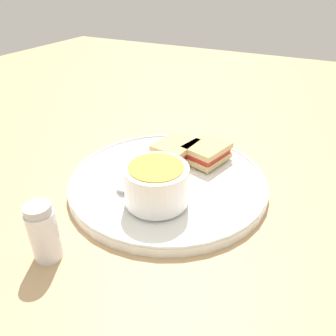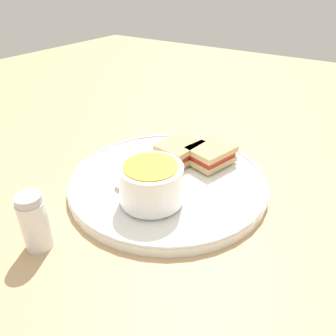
# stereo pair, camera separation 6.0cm
# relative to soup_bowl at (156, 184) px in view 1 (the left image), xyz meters

# --- Properties ---
(ground_plane) EXTENTS (2.40, 2.40, 0.00)m
(ground_plane) POSITION_rel_soup_bowl_xyz_m (0.07, 0.02, -0.05)
(ground_plane) COLOR tan
(plate) EXTENTS (0.37, 0.37, 0.02)m
(plate) POSITION_rel_soup_bowl_xyz_m (0.07, 0.02, -0.04)
(plate) COLOR white
(plate) RESTS_ON ground_plane
(soup_bowl) EXTENTS (0.11, 0.11, 0.07)m
(soup_bowl) POSITION_rel_soup_bowl_xyz_m (0.00, 0.00, 0.00)
(soup_bowl) COLOR white
(soup_bowl) RESTS_ON plate
(spoon) EXTENTS (0.09, 0.08, 0.01)m
(spoon) POSITION_rel_soup_bowl_xyz_m (0.01, 0.07, -0.03)
(spoon) COLOR silver
(spoon) RESTS_ON plate
(sandwich_half_near) EXTENTS (0.10, 0.09, 0.03)m
(sandwich_half_near) POSITION_rel_soup_bowl_xyz_m (0.17, -0.02, -0.02)
(sandwich_half_near) COLOR tan
(sandwich_half_near) RESTS_ON plate
(sandwich_half_far) EXTENTS (0.09, 0.08, 0.03)m
(sandwich_half_far) POSITION_rel_soup_bowl_xyz_m (0.15, 0.04, -0.02)
(sandwich_half_far) COLOR tan
(sandwich_half_far) RESTS_ON plate
(salt_shaker) EXTENTS (0.04, 0.04, 0.09)m
(salt_shaker) POSITION_rel_soup_bowl_xyz_m (-0.16, 0.09, -0.01)
(salt_shaker) COLOR silver
(salt_shaker) RESTS_ON ground_plane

